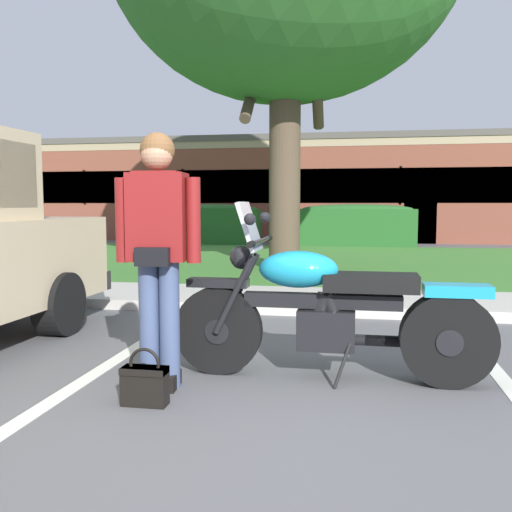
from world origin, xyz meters
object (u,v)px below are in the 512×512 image
motorcycle (341,311)px  hedge_left (210,224)px  hedge_center_left (356,225)px  brick_building (300,191)px  rider_person (158,241)px  handbag (145,382)px

motorcycle → hedge_left: 13.14m
hedge_center_left → hedge_left: bearing=-180.0°
motorcycle → brick_building: brick_building is taller
rider_person → handbag: 0.92m
hedge_left → hedge_center_left: bearing=0.0°
hedge_left → rider_person: bearing=-76.6°
handbag → brick_building: 19.20m
rider_person → hedge_left: 13.17m
hedge_center_left → brick_building: (-2.21, 5.96, 1.11)m
rider_person → brick_building: brick_building is taller
handbag → brick_building: brick_building is taller
rider_person → handbag: size_ratio=4.74×
motorcycle → hedge_center_left: bearing=89.7°
handbag → brick_building: size_ratio=0.02×
motorcycle → hedge_center_left: (0.07, 12.43, 0.16)m
motorcycle → hedge_left: bearing=108.9°
hedge_left → brick_building: bearing=70.6°
hedge_center_left → handbag: bearing=-95.4°
motorcycle → rider_person: rider_person is taller
rider_person → brick_building: 18.80m
motorcycle → rider_person: bearing=-162.7°
brick_building → handbag: bearing=-87.1°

